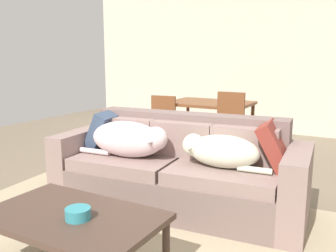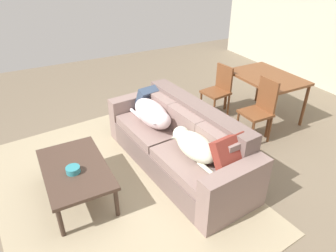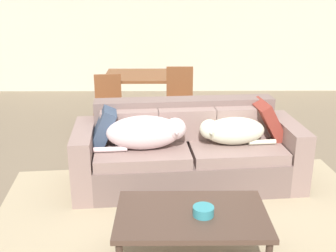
% 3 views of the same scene
% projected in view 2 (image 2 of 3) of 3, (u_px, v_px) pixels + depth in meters
% --- Properties ---
extents(ground_plane, '(10.00, 10.00, 0.00)m').
position_uv_depth(ground_plane, '(177.00, 163.00, 4.23)').
color(ground_plane, '#756551').
extents(area_rug, '(3.79, 2.97, 0.01)m').
position_uv_depth(area_rug, '(116.00, 186.00, 3.82)').
color(area_rug, tan).
rests_on(area_rug, ground).
extents(couch, '(2.40, 1.09, 0.86)m').
position_uv_depth(couch, '(180.00, 144.00, 4.03)').
color(couch, '#705C56').
rests_on(couch, ground).
extents(dog_on_left_cushion, '(0.91, 0.39, 0.34)m').
position_uv_depth(dog_on_left_cushion, '(153.00, 114.00, 4.11)').
color(dog_on_left_cushion, silver).
rests_on(dog_on_left_cushion, couch).
extents(dog_on_right_cushion, '(0.79, 0.37, 0.28)m').
position_uv_depth(dog_on_right_cushion, '(194.00, 145.00, 3.53)').
color(dog_on_right_cushion, silver).
rests_on(dog_on_right_cushion, couch).
extents(throw_pillow_by_left_arm, '(0.34, 0.43, 0.42)m').
position_uv_depth(throw_pillow_by_left_arm, '(150.00, 98.00, 4.52)').
color(throw_pillow_by_left_arm, '#36455D').
rests_on(throw_pillow_by_left_arm, couch).
extents(throw_pillow_by_right_arm, '(0.35, 0.45, 0.42)m').
position_uv_depth(throw_pillow_by_right_arm, '(232.00, 156.00, 3.27)').
color(throw_pillow_by_right_arm, maroon).
rests_on(throw_pillow_by_right_arm, couch).
extents(coffee_table, '(1.13, 0.69, 0.43)m').
position_uv_depth(coffee_table, '(75.00, 170.00, 3.49)').
color(coffee_table, '#49352A').
rests_on(coffee_table, ground).
extents(bowl_on_coffee_table, '(0.16, 0.16, 0.07)m').
position_uv_depth(bowl_on_coffee_table, '(73.00, 170.00, 3.37)').
color(bowl_on_coffee_table, teal).
rests_on(bowl_on_coffee_table, coffee_table).
extents(dining_table, '(1.17, 0.86, 0.76)m').
position_uv_depth(dining_table, '(267.00, 80.00, 5.04)').
color(dining_table, brown).
rests_on(dining_table, ground).
extents(dining_chair_near_left, '(0.45, 0.45, 0.87)m').
position_uv_depth(dining_chair_near_left, '(219.00, 88.00, 5.26)').
color(dining_chair_near_left, brown).
rests_on(dining_chair_near_left, ground).
extents(dining_chair_near_right, '(0.40, 0.40, 0.96)m').
position_uv_depth(dining_chair_near_right, '(260.00, 108.00, 4.52)').
color(dining_chair_near_right, brown).
rests_on(dining_chair_near_right, ground).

